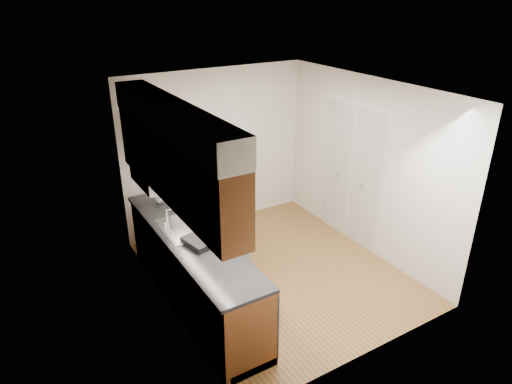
# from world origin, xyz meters

# --- Properties ---
(floor) EXTENTS (3.50, 3.50, 0.00)m
(floor) POSITION_xyz_m (0.00, 0.00, 0.00)
(floor) COLOR olive
(floor) RESTS_ON ground
(ceiling) EXTENTS (3.50, 3.50, 0.00)m
(ceiling) POSITION_xyz_m (0.00, 0.00, 2.50)
(ceiling) COLOR white
(ceiling) RESTS_ON wall_left
(wall_left) EXTENTS (0.02, 3.50, 2.50)m
(wall_left) POSITION_xyz_m (-1.50, 0.00, 1.25)
(wall_left) COLOR silver
(wall_left) RESTS_ON floor
(wall_right) EXTENTS (0.02, 3.50, 2.50)m
(wall_right) POSITION_xyz_m (1.50, 0.00, 1.25)
(wall_right) COLOR silver
(wall_right) RESTS_ON floor
(wall_back) EXTENTS (3.00, 0.02, 2.50)m
(wall_back) POSITION_xyz_m (0.00, 1.75, 1.25)
(wall_back) COLOR silver
(wall_back) RESTS_ON floor
(counter) EXTENTS (0.64, 2.80, 1.30)m
(counter) POSITION_xyz_m (-1.20, -0.00, 0.49)
(counter) COLOR brown
(counter) RESTS_ON floor
(upper_cabinets) EXTENTS (0.47, 2.80, 1.21)m
(upper_cabinets) POSITION_xyz_m (-1.33, 0.05, 1.95)
(upper_cabinets) COLOR brown
(upper_cabinets) RESTS_ON wall_left
(closet_door) EXTENTS (0.02, 1.22, 2.05)m
(closet_door) POSITION_xyz_m (1.49, 0.30, 1.02)
(closet_door) COLOR white
(closet_door) RESTS_ON wall_right
(floor_mat) EXTENTS (0.60, 0.85, 0.01)m
(floor_mat) POSITION_xyz_m (-0.43, 0.23, 0.01)
(floor_mat) COLOR slate
(floor_mat) RESTS_ON floor
(person) EXTENTS (0.50, 0.70, 1.86)m
(person) POSITION_xyz_m (-0.43, 0.23, 0.95)
(person) COLOR #98B5BA
(person) RESTS_ON floor_mat
(soap_bottle_a) EXTENTS (0.14, 0.14, 0.28)m
(soap_bottle_a) POSITION_xyz_m (-1.13, 0.73, 1.08)
(soap_bottle_a) COLOR silver
(soap_bottle_a) RESTS_ON counter
(soap_bottle_b) EXTENTS (0.09, 0.09, 0.18)m
(soap_bottle_b) POSITION_xyz_m (-1.01, 0.88, 1.03)
(soap_bottle_b) COLOR silver
(soap_bottle_b) RESTS_ON counter
(soap_bottle_c) EXTENTS (0.16, 0.16, 0.15)m
(soap_bottle_c) POSITION_xyz_m (-1.21, 1.01, 1.02)
(soap_bottle_c) COLOR silver
(soap_bottle_c) RESTS_ON counter
(soda_can) EXTENTS (0.08, 0.08, 0.13)m
(soda_can) POSITION_xyz_m (-1.04, 0.56, 1.01)
(soda_can) COLOR #AE211D
(soda_can) RESTS_ON counter
(dish_rack) EXTENTS (0.49, 0.44, 0.07)m
(dish_rack) POSITION_xyz_m (-1.13, -0.22, 0.97)
(dish_rack) COLOR black
(dish_rack) RESTS_ON counter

